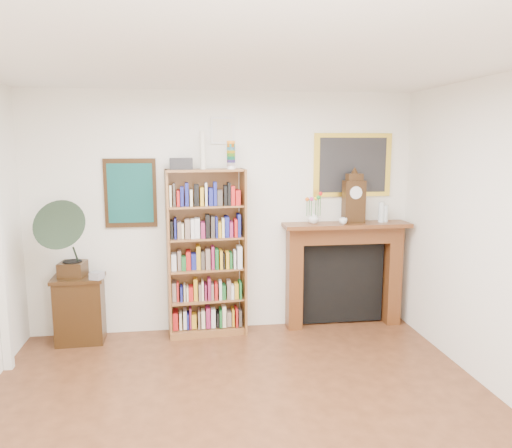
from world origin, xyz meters
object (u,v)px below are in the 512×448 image
Objects in this scene: mantel_clock at (354,199)px; bottle_left at (381,212)px; fireplace at (344,264)px; teacup at (343,221)px; side_cabinet at (80,309)px; bottle_right at (385,214)px; gramophone at (67,235)px; cd_stack at (97,276)px; flower_vase at (313,218)px; bookshelf at (206,244)px.

mantel_clock reaches higher than bottle_left.
teacup is at bearing -116.57° from fireplace.
bottle_right is at bearing -0.73° from side_cabinet.
fireplace is 1.72× the size of gramophone.
cd_stack is 0.21× the size of mantel_clock.
side_cabinet is at bearing -178.17° from flower_vase.
side_cabinet is 0.49m from cd_stack.
bottle_right is (0.49, -0.04, 0.62)m from fireplace.
mantel_clock is 0.30m from teacup.
bottle_right is at bearing 9.86° from gramophone.
fireplace reaches higher than side_cabinet.
flower_vase is at bearing 178.48° from bottle_left.
gramophone is 2.75m from flower_vase.
cd_stack reaches higher than side_cabinet.
side_cabinet is 7.82× the size of teacup.
side_cabinet is 3.10m from fireplace.
cd_stack is at bearing -32.22° from side_cabinet.
side_cabinet is 6.27× the size of cd_stack.
gramophone is 6.50× the size of flower_vase.
bottle_right is (0.06, 0.01, -0.02)m from bottle_left.
mantel_clock is (3.16, 0.07, 1.18)m from side_cabinet.
bookshelf is 3.81× the size of mantel_clock.
cd_stack is at bearing 179.76° from mantel_clock.
bottle_left is at bearing 3.41° from cd_stack.
side_cabinet is 3.15m from teacup.
side_cabinet is 3.38m from mantel_clock.
bookshelf is 11.07× the size of bottle_right.
fireplace is 2.60× the size of mantel_clock.
fireplace is 3.18m from gramophone.
gramophone is 0.53m from cd_stack.
gramophone reaches higher than fireplace.
flower_vase reaches higher than side_cabinet.
fireplace is 0.77m from bottle_left.
bottle_left is at bearing -174.38° from bottle_right.
cd_stack is 3.34m from bottle_left.
bottle_left is (3.51, 0.06, 1.02)m from side_cabinet.
bottle_left reaches higher than side_cabinet.
bookshelf is at bearing -179.39° from bottle_left.
bottle_right is at bearing 5.62° from bottle_left.
teacup reaches higher than side_cabinet.
cd_stack is 0.89× the size of flower_vase.
side_cabinet is at bearing 177.11° from mantel_clock.
mantel_clock is 6.05× the size of teacup.
teacup is 0.40× the size of bottle_left.
side_cabinet is at bearing 176.55° from bookshelf.
bookshelf is 9.22× the size of bottle_left.
bookshelf is 2.52× the size of gramophone.
teacup is at bearing 8.75° from gramophone.
gramophone is at bearing -178.69° from bookshelf.
bottle_left reaches higher than cd_stack.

